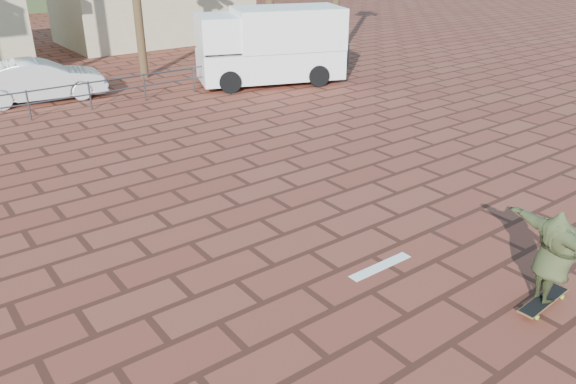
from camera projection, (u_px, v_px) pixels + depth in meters
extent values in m
plane|color=brown|center=(309.00, 251.00, 10.73)|extent=(120.00, 120.00, 0.00)
cube|color=white|center=(381.00, 266.00, 10.24)|extent=(1.40, 0.22, 0.01)
cylinder|color=#47494F|center=(29.00, 106.00, 18.15)|extent=(0.06, 0.06, 1.00)
cylinder|color=#47494F|center=(90.00, 96.00, 19.24)|extent=(0.06, 0.06, 1.00)
cylinder|color=#47494F|center=(145.00, 87.00, 20.34)|extent=(0.06, 0.06, 1.00)
cylinder|color=#47494F|center=(194.00, 80.00, 21.43)|extent=(0.06, 0.06, 1.00)
cylinder|color=#47494F|center=(238.00, 73.00, 22.52)|extent=(0.06, 0.06, 1.00)
cylinder|color=#47494F|center=(278.00, 66.00, 23.62)|extent=(0.06, 0.06, 1.00)
cylinder|color=#47494F|center=(315.00, 60.00, 24.71)|extent=(0.06, 0.06, 1.00)
cylinder|color=#47494F|center=(348.00, 55.00, 25.80)|extent=(0.06, 0.06, 1.00)
cylinder|color=#47494F|center=(88.00, 83.00, 19.05)|extent=(24.00, 0.05, 0.05)
cylinder|color=#47494F|center=(90.00, 94.00, 19.22)|extent=(24.00, 0.05, 0.05)
cube|color=olive|center=(544.00, 300.00, 9.11)|extent=(1.23, 0.34, 0.02)
cube|color=black|center=(544.00, 300.00, 9.11)|extent=(1.19, 0.32, 0.00)
cube|color=silver|center=(530.00, 312.00, 8.88)|extent=(0.08, 0.20, 0.03)
cube|color=silver|center=(556.00, 292.00, 9.38)|extent=(0.08, 0.20, 0.03)
cylinder|color=#8ED82D|center=(537.00, 318.00, 8.81)|extent=(0.08, 0.04, 0.08)
cylinder|color=#8ED82D|center=(523.00, 310.00, 8.98)|extent=(0.08, 0.04, 0.08)
cylinder|color=#8ED82D|center=(562.00, 297.00, 9.31)|extent=(0.08, 0.04, 0.08)
cylinder|color=#8ED82D|center=(548.00, 291.00, 9.48)|extent=(0.08, 0.04, 0.08)
imported|color=#373F22|center=(554.00, 257.00, 8.78)|extent=(1.07, 2.04, 1.60)
cube|color=white|center=(270.00, 63.00, 22.72)|extent=(6.15, 4.16, 1.16)
cube|color=white|center=(288.00, 28.00, 22.34)|extent=(4.80, 3.75, 1.58)
cube|color=white|center=(220.00, 32.00, 21.65)|extent=(2.39, 2.76, 1.27)
cube|color=black|center=(203.00, 46.00, 21.67)|extent=(0.68, 1.70, 0.69)
cylinder|color=black|center=(230.00, 82.00, 21.41)|extent=(0.89, 0.57, 0.84)
cylinder|color=black|center=(220.00, 70.00, 23.34)|extent=(0.89, 0.57, 0.84)
cylinder|color=black|center=(319.00, 76.00, 22.34)|extent=(0.89, 0.57, 0.84)
cylinder|color=black|center=(301.00, 65.00, 24.28)|extent=(0.89, 0.57, 0.84)
imported|color=silver|center=(40.00, 80.00, 20.27)|extent=(4.68, 2.20, 1.48)
cylinder|color=gray|center=(339.00, 47.00, 24.37)|extent=(0.06, 0.06, 2.21)
cube|color=#193FB2|center=(340.00, 25.00, 24.00)|extent=(0.44, 0.20, 0.45)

